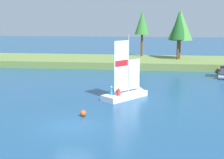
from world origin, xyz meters
name	(u,v)px	position (x,y,z in m)	size (l,w,h in m)	color
ground_plane	(72,126)	(0.00, 0.00, 0.00)	(200.00, 200.00, 0.00)	navy
shore_bank	(117,61)	(0.00, 27.64, 0.47)	(80.00, 10.05, 0.95)	olive
shoreline_tree_midleft	(142,23)	(3.49, 30.88, 6.07)	(2.27, 2.27, 7.00)	brown
shoreline_tree_centre	(179,25)	(8.75, 27.37, 5.80)	(2.34, 2.34, 6.90)	brown
shoreline_tree_midright	(181,25)	(9.08, 28.14, 5.81)	(3.55, 3.55, 7.00)	brown
sailboat	(131,92)	(3.25, 8.16, 0.41)	(4.18, 4.63, 5.93)	white
channel_buoy	(83,113)	(0.26, 2.08, 0.22)	(0.44, 0.44, 0.44)	#E54C19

